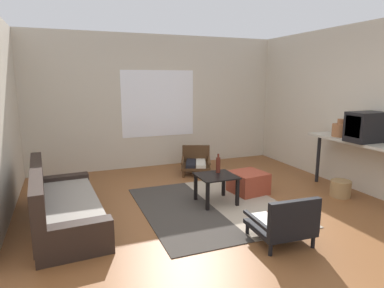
% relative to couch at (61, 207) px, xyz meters
% --- Properties ---
extents(ground_plane, '(7.80, 7.80, 0.00)m').
position_rel_couch_xyz_m(ground_plane, '(1.96, -0.62, -0.23)').
color(ground_plane, brown).
extents(far_wall_with_window, '(5.60, 0.13, 2.70)m').
position_rel_couch_xyz_m(far_wall_with_window, '(1.96, 2.44, 1.12)').
color(far_wall_with_window, beige).
rests_on(far_wall_with_window, ground).
extents(side_wall_right, '(0.12, 6.60, 2.70)m').
position_rel_couch_xyz_m(side_wall_right, '(4.62, -0.32, 1.12)').
color(side_wall_right, beige).
rests_on(side_wall_right, ground).
extents(area_rug, '(1.99, 2.32, 0.01)m').
position_rel_couch_xyz_m(area_rug, '(2.03, -0.16, -0.22)').
color(area_rug, '#38332D').
rests_on(area_rug, ground).
extents(couch, '(0.90, 2.08, 0.75)m').
position_rel_couch_xyz_m(couch, '(0.00, 0.00, 0.00)').
color(couch, black).
rests_on(couch, ground).
extents(coffee_table, '(0.55, 0.52, 0.43)m').
position_rel_couch_xyz_m(coffee_table, '(2.14, -0.06, 0.11)').
color(coffee_table, black).
rests_on(coffee_table, ground).
extents(armchair_by_window, '(0.75, 0.79, 0.51)m').
position_rel_couch_xyz_m(armchair_by_window, '(2.48, 1.57, -0.00)').
color(armchair_by_window, '#472D19').
rests_on(armchair_by_window, ground).
extents(armchair_striped_foreground, '(0.65, 0.64, 0.58)m').
position_rel_couch_xyz_m(armchair_striped_foreground, '(2.30, -1.46, 0.03)').
color(armchair_striped_foreground, black).
rests_on(armchair_striped_foreground, ground).
extents(ottoman_orange, '(0.58, 0.58, 0.35)m').
position_rel_couch_xyz_m(ottoman_orange, '(2.82, 0.16, -0.05)').
color(ottoman_orange, '#993D28').
rests_on(ottoman_orange, ground).
extents(console_shelf, '(0.44, 1.61, 0.90)m').
position_rel_couch_xyz_m(console_shelf, '(4.28, -0.52, 0.57)').
color(console_shelf, '#B2AD9E').
rests_on(console_shelf, ground).
extents(crt_television, '(0.54, 0.35, 0.45)m').
position_rel_couch_xyz_m(crt_television, '(4.28, -0.70, 0.90)').
color(crt_television, black).
rests_on(crt_television, console_shelf).
extents(clay_vase, '(0.26, 0.26, 0.29)m').
position_rel_couch_xyz_m(clay_vase, '(4.28, -0.22, 0.78)').
color(clay_vase, '#935B38').
rests_on(clay_vase, console_shelf).
extents(glass_bottle, '(0.07, 0.07, 0.29)m').
position_rel_couch_xyz_m(glass_bottle, '(2.23, 0.07, 0.33)').
color(glass_bottle, '#5B2319').
rests_on(glass_bottle, coffee_table).
extents(wicker_basket, '(0.31, 0.31, 0.26)m').
position_rel_couch_xyz_m(wicker_basket, '(4.09, -0.52, -0.10)').
color(wicker_basket, '#9E7A4C').
rests_on(wicker_basket, ground).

